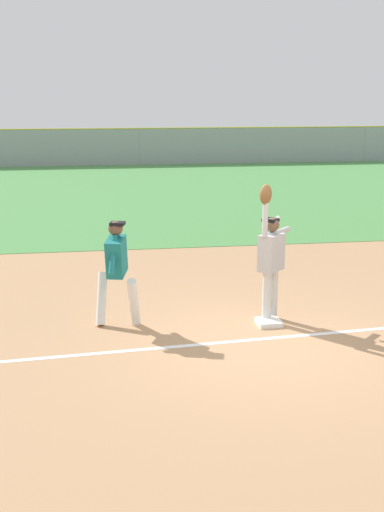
% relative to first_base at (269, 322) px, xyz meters
% --- Properties ---
extents(ground_plane, '(75.04, 75.04, 0.00)m').
position_rel_first_base_xyz_m(ground_plane, '(-0.34, -0.81, -0.04)').
color(ground_plane, tan).
extents(outfield_grass, '(48.53, 18.60, 0.01)m').
position_rel_first_base_xyz_m(outfield_grass, '(-0.34, 14.81, -0.04)').
color(outfield_grass, '#4C8C47').
rests_on(outfield_grass, ground_plane).
extents(chalk_foul_line, '(11.97, 1.04, 0.01)m').
position_rel_first_base_xyz_m(chalk_foul_line, '(-4.00, -0.90, -0.04)').
color(chalk_foul_line, white).
rests_on(chalk_foul_line, ground_plane).
extents(first_base, '(0.39, 0.39, 0.08)m').
position_rel_first_base_xyz_m(first_base, '(0.00, 0.00, 0.00)').
color(first_base, white).
rests_on(first_base, ground_plane).
extents(fielder, '(0.72, 0.70, 2.28)m').
position_rel_first_base_xyz_m(fielder, '(0.06, 0.21, 1.08)').
color(fielder, silver).
rests_on(fielder, ground_plane).
extents(runner, '(0.76, 0.84, 1.72)m').
position_rel_first_base_xyz_m(runner, '(-2.41, 0.33, 0.96)').
color(runner, white).
rests_on(runner, ground_plane).
extents(baseball, '(0.07, 0.07, 0.07)m').
position_rel_first_base_xyz_m(baseball, '(0.24, 0.48, 1.62)').
color(baseball, white).
extents(outfield_fence, '(48.61, 0.08, 1.88)m').
position_rel_first_base_xyz_m(outfield_fence, '(-0.34, 24.11, 0.90)').
color(outfield_fence, '#93999E').
rests_on(outfield_fence, ground_plane).
extents(parked_car_silver, '(4.41, 2.15, 1.25)m').
position_rel_first_base_xyz_m(parked_car_silver, '(-6.76, 26.84, 0.63)').
color(parked_car_silver, '#B7B7BC').
rests_on(parked_car_silver, ground_plane).
extents(parked_car_tan, '(4.56, 2.45, 1.25)m').
position_rel_first_base_xyz_m(parked_car_tan, '(-0.88, 26.28, 0.63)').
color(parked_car_tan, tan).
rests_on(parked_car_tan, ground_plane).
extents(parked_car_white, '(4.58, 2.48, 1.25)m').
position_rel_first_base_xyz_m(parked_car_white, '(5.37, 27.06, 0.63)').
color(parked_car_white, white).
rests_on(parked_car_white, ground_plane).
extents(parked_car_red, '(4.47, 2.25, 1.25)m').
position_rel_first_base_xyz_m(parked_car_red, '(10.85, 27.03, 0.63)').
color(parked_car_red, '#B21E1E').
rests_on(parked_car_red, ground_plane).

